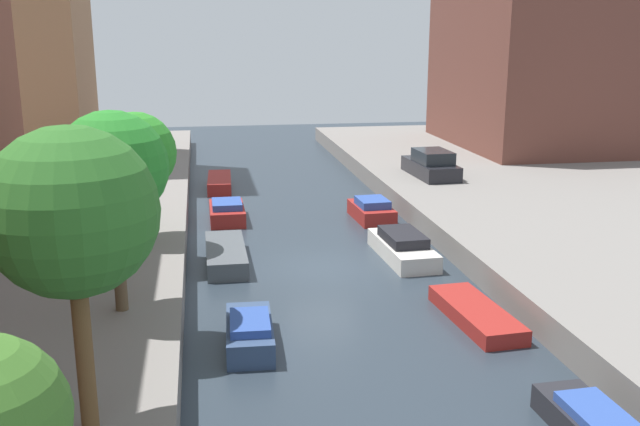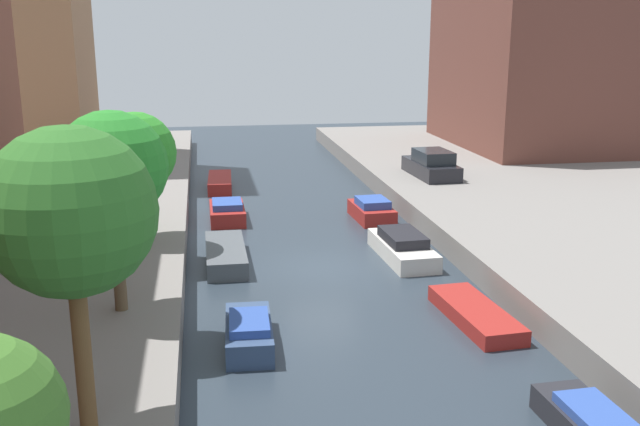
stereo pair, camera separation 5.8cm
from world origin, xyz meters
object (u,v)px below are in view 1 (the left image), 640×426
(parked_car, at_px, (431,165))
(moored_boat_right_4, at_px, (372,210))
(street_tree_2, at_px, (112,168))
(moored_boat_right_2, at_px, (476,314))
(moored_boat_left_3, at_px, (226,255))
(street_tree_1, at_px, (72,214))
(moored_boat_left_2, at_px, (250,332))
(moored_boat_right_3, at_px, (403,247))
(low_block_right, at_px, (533,71))
(moored_boat_left_5, at_px, (220,183))
(moored_boat_left_4, at_px, (227,212))
(street_tree_3, at_px, (135,153))

(parked_car, distance_m, moored_boat_right_4, 6.55)
(street_tree_2, distance_m, moored_boat_right_2, 11.47)
(moored_boat_left_3, distance_m, moored_boat_right_2, 10.06)
(street_tree_1, height_order, moored_boat_left_2, street_tree_1)
(parked_car, relative_size, moored_boat_right_2, 1.06)
(moored_boat_right_3, height_order, moored_boat_right_4, moored_boat_right_3)
(moored_boat_left_2, xyz_separation_m, moored_boat_left_3, (-0.35, 7.55, -0.07))
(low_block_right, height_order, moored_boat_right_2, low_block_right)
(moored_boat_left_3, relative_size, moored_boat_left_5, 1.03)
(moored_boat_left_5, xyz_separation_m, moored_boat_right_2, (7.07, -20.31, -0.10))
(street_tree_2, height_order, moored_boat_left_5, street_tree_2)
(moored_boat_left_4, bearing_deg, moored_boat_left_5, 90.96)
(moored_boat_left_2, xyz_separation_m, moored_boat_left_5, (-0.16, 20.91, -0.07))
(moored_boat_left_5, relative_size, moored_boat_right_4, 1.36)
(street_tree_1, relative_size, moored_boat_left_5, 1.39)
(moored_boat_left_3, bearing_deg, street_tree_3, 171.84)
(street_tree_1, relative_size, moored_boat_left_2, 1.87)
(low_block_right, xyz_separation_m, moored_boat_right_2, (-14.23, -26.54, -5.72))
(low_block_right, bearing_deg, moored_boat_left_5, -163.71)
(moored_boat_right_3, relative_size, moored_boat_right_4, 1.40)
(moored_boat_left_2, height_order, moored_boat_right_3, moored_boat_right_3)
(moored_boat_left_5, height_order, moored_boat_right_3, moored_boat_right_3)
(parked_car, xyz_separation_m, moored_boat_right_4, (-4.41, -4.70, -1.16))
(street_tree_1, relative_size, moored_boat_right_2, 1.42)
(parked_car, xyz_separation_m, moored_boat_left_4, (-11.09, -3.76, -1.17))
(street_tree_1, distance_m, moored_boat_left_4, 20.22)
(moored_boat_left_3, bearing_deg, low_block_right, 42.34)
(moored_boat_left_5, bearing_deg, moored_boat_left_3, -90.84)
(moored_boat_right_2, distance_m, moored_boat_right_3, 6.43)
(street_tree_3, bearing_deg, moored_boat_left_4, 59.42)
(low_block_right, relative_size, moored_boat_right_3, 3.23)
(street_tree_2, relative_size, moored_boat_left_2, 1.74)
(street_tree_1, distance_m, street_tree_2, 6.31)
(moored_boat_left_5, bearing_deg, low_block_right, 16.29)
(street_tree_2, xyz_separation_m, moored_boat_left_5, (3.33, 20.07, -4.70))
(moored_boat_left_3, bearing_deg, moored_boat_right_3, -4.52)
(street_tree_3, relative_size, moored_boat_left_3, 1.07)
(moored_boat_left_4, distance_m, moored_boat_right_2, 14.96)
(low_block_right, relative_size, moored_boat_left_4, 4.41)
(parked_car, distance_m, moored_boat_left_4, 11.77)
(moored_boat_left_3, distance_m, moored_boat_right_3, 6.83)
(street_tree_1, height_order, moored_boat_left_5, street_tree_1)
(moored_boat_left_2, height_order, moored_boat_left_3, moored_boat_left_2)
(moored_boat_left_2, bearing_deg, moored_boat_right_2, 4.99)
(moored_boat_left_2, distance_m, moored_boat_right_4, 14.51)
(moored_boat_right_2, bearing_deg, street_tree_3, 144.60)
(moored_boat_right_3, bearing_deg, moored_boat_left_2, -132.62)
(moored_boat_left_5, bearing_deg, moored_boat_left_4, -89.04)
(street_tree_2, relative_size, moored_boat_right_4, 1.77)
(street_tree_3, bearing_deg, moored_boat_right_2, -35.40)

